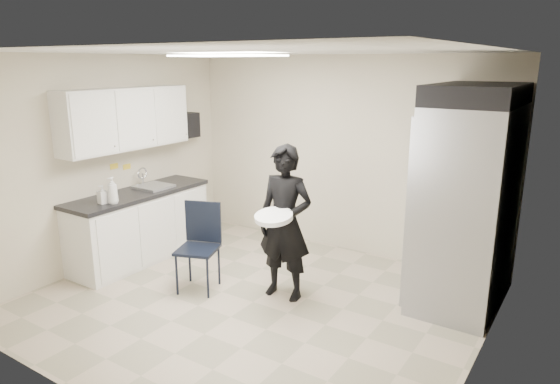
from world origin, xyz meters
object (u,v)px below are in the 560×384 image
Objects in this scene: lower_counter at (140,227)px; folding_chair at (197,250)px; man_tuxedo at (285,223)px; commercial_fridge at (467,207)px.

lower_counter is 1.99× the size of folding_chair.
folding_chair is at bearing -12.75° from lower_counter.
lower_counter is at bearing 146.95° from folding_chair.
folding_chair is 1.05m from man_tuxedo.
lower_counter is at bearing 177.93° from man_tuxedo.
man_tuxedo is at bearing 3.36° from lower_counter.
commercial_fridge is (3.78, 1.07, 0.62)m from lower_counter.
commercial_fridge reaches higher than man_tuxedo.
man_tuxedo is at bearing -149.86° from commercial_fridge.
lower_counter is 3.98m from commercial_fridge.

